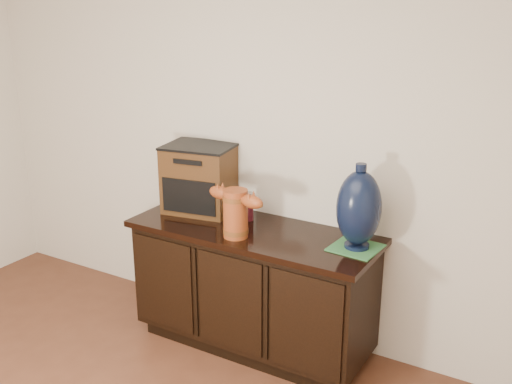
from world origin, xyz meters
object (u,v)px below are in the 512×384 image
Objects in this scene: lamp_base at (359,208)px; tv_radio at (200,178)px; sideboard at (253,287)px; spray_can at (248,207)px; terracotta_vessel at (236,211)px.

tv_radio is at bearing 176.10° from lamp_base.
tv_radio reaches higher than sideboard.
tv_radio is at bearing 165.41° from sideboard.
tv_radio reaches higher than spray_can.
lamp_base reaches higher than terracotta_vessel.
terracotta_vessel is (-0.03, -0.14, 0.52)m from sideboard.
spray_can is at bearing 174.27° from lamp_base.
lamp_base reaches higher than spray_can.
sideboard is 0.85m from lamp_base.
spray_can is (-0.07, 0.26, -0.07)m from terracotta_vessel.
spray_can is (0.34, -0.00, -0.12)m from tv_radio.
lamp_base is 2.66× the size of spray_can.
tv_radio is at bearing 179.91° from spray_can.
terracotta_vessel reaches higher than spray_can.
sideboard is at bearing 89.70° from terracotta_vessel.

